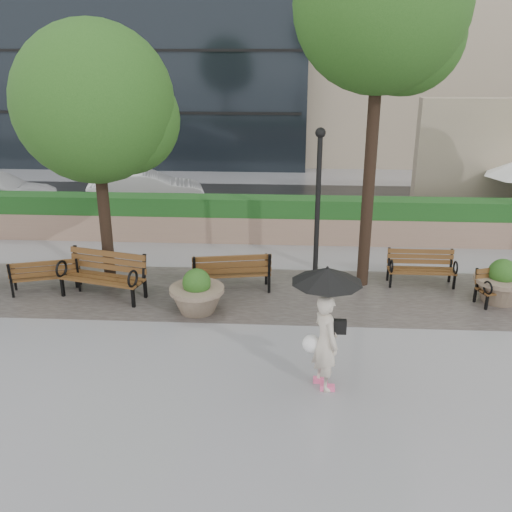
# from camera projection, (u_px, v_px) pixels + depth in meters

# --- Properties ---
(ground) EXTENTS (100.00, 100.00, 0.00)m
(ground) POSITION_uv_depth(u_px,v_px,m) (272.00, 359.00, 10.80)
(ground) COLOR gray
(ground) RESTS_ON ground
(cobble_strip) EXTENTS (28.00, 3.20, 0.01)m
(cobble_strip) POSITION_uv_depth(u_px,v_px,m) (276.00, 294.00, 13.61)
(cobble_strip) COLOR #383330
(cobble_strip) RESTS_ON ground
(hedge_wall) EXTENTS (24.00, 0.80, 1.35)m
(hedge_wall) POSITION_uv_depth(u_px,v_px,m) (280.00, 220.00, 17.13)
(hedge_wall) COLOR #967560
(hedge_wall) RESTS_ON ground
(asphalt_street) EXTENTS (40.00, 7.00, 0.00)m
(asphalt_street) POSITION_uv_depth(u_px,v_px,m) (282.00, 206.00, 21.10)
(asphalt_street) COLOR black
(asphalt_street) RESTS_ON ground
(bench_0) EXTENTS (1.69, 1.07, 0.85)m
(bench_0) POSITION_uv_depth(u_px,v_px,m) (47.00, 281.00, 13.70)
(bench_0) COLOR #563519
(bench_0) RESTS_ON ground
(bench_1) EXTENTS (2.11, 1.28, 1.07)m
(bench_1) POSITION_uv_depth(u_px,v_px,m) (104.00, 285.00, 13.36)
(bench_1) COLOR #563519
(bench_1) RESTS_ON ground
(bench_2) EXTENTS (1.95, 1.05, 0.99)m
(bench_2) POSITION_uv_depth(u_px,v_px,m) (232.00, 279.00, 13.72)
(bench_2) COLOR #563519
(bench_2) RESTS_ON ground
(bench_3) EXTENTS (1.62, 0.65, 0.86)m
(bench_3) POSITION_uv_depth(u_px,v_px,m) (420.00, 275.00, 14.06)
(bench_3) COLOR #563519
(bench_3) RESTS_ON ground
(bench_4) EXTENTS (1.63, 1.06, 0.82)m
(bench_4) POSITION_uv_depth(u_px,v_px,m) (508.00, 293.00, 13.09)
(bench_4) COLOR #563519
(bench_4) RESTS_ON ground
(planter_left) EXTENTS (1.21, 1.21, 1.02)m
(planter_left) POSITION_uv_depth(u_px,v_px,m) (197.00, 295.00, 12.59)
(planter_left) COLOR #7F6B56
(planter_left) RESTS_ON ground
(planter_right) EXTENTS (1.24, 1.24, 1.04)m
(planter_right) POSITION_uv_depth(u_px,v_px,m) (501.00, 285.00, 13.09)
(planter_right) COLOR #7F6B56
(planter_right) RESTS_ON ground
(lamppost) EXTENTS (0.28, 0.28, 3.87)m
(lamppost) POSITION_uv_depth(u_px,v_px,m) (317.00, 220.00, 13.49)
(lamppost) COLOR black
(lamppost) RESTS_ON ground
(tree_0) EXTENTS (3.66, 3.60, 6.18)m
(tree_0) POSITION_uv_depth(u_px,v_px,m) (102.00, 108.00, 12.85)
(tree_0) COLOR black
(tree_0) RESTS_ON ground
(tree_1) EXTENTS (3.78, 3.75, 8.28)m
(tree_1) POSITION_uv_depth(u_px,v_px,m) (387.00, 13.00, 12.11)
(tree_1) COLOR black
(tree_1) RESTS_ON ground
(car_right) EXTENTS (4.36, 2.36, 1.36)m
(car_right) POSITION_uv_depth(u_px,v_px,m) (147.00, 190.00, 20.64)
(car_right) COLOR silver
(car_right) RESTS_ON ground
(pedestrian) EXTENTS (1.19, 1.19, 2.19)m
(pedestrian) POSITION_uv_depth(u_px,v_px,m) (326.00, 316.00, 9.51)
(pedestrian) COLOR beige
(pedestrian) RESTS_ON ground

